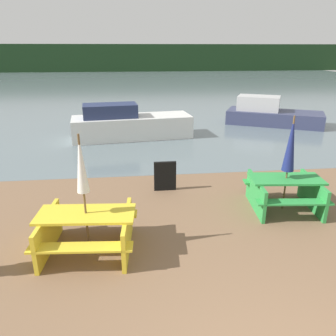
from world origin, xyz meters
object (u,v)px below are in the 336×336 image
object	(u,v)px
picnic_table_yellow	(87,228)
umbrella_navy	(291,145)
picnic_table_green	(285,190)
boat	(129,125)
umbrella_white	(81,166)
signboard	(165,176)
boat_second	(270,114)

from	to	relation	value
picnic_table_yellow	umbrella_navy	size ratio (longest dim) A/B	0.84
picnic_table_green	boat	world-z (taller)	boat
picnic_table_green	umbrella_white	size ratio (longest dim) A/B	0.78
umbrella_navy	signboard	xyz separation A→B (m)	(-2.51, 1.30, -1.11)
picnic_table_green	signboard	distance (m)	2.83
umbrella_navy	boat	distance (m)	7.48
picnic_table_green	boat	bearing A→B (deg)	117.33
boat	umbrella_white	bearing A→B (deg)	-102.26
picnic_table_yellow	signboard	size ratio (longest dim) A/B	2.34
picnic_table_green	boat_second	xyz separation A→B (m)	(3.17, 8.39, 0.03)
umbrella_navy	umbrella_white	bearing A→B (deg)	-164.20
picnic_table_green	signboard	size ratio (longest dim) A/B	2.21
boat	picnic_table_green	bearing A→B (deg)	-69.69
picnic_table_yellow	boat	size ratio (longest dim) A/B	0.37
umbrella_navy	boat_second	distance (m)	9.02
picnic_table_green	umbrella_white	world-z (taller)	umbrella_white
boat	picnic_table_yellow	bearing A→B (deg)	-102.26
signboard	picnic_table_green	bearing A→B (deg)	-27.34
picnic_table_green	umbrella_navy	xyz separation A→B (m)	(0.00, -0.00, 1.05)
boat_second	signboard	xyz separation A→B (m)	(-5.68, -7.09, -0.10)
umbrella_white	picnic_table_yellow	bearing A→B (deg)	90.00
umbrella_white	signboard	size ratio (longest dim) A/B	2.82
picnic_table_yellow	boat_second	size ratio (longest dim) A/B	0.39
boat	signboard	size ratio (longest dim) A/B	6.36
signboard	umbrella_navy	bearing A→B (deg)	-27.34
picnic_table_yellow	umbrella_navy	bearing A→B (deg)	15.80
umbrella_navy	umbrella_white	xyz separation A→B (m)	(-4.12, -1.16, 0.11)
picnic_table_green	signboard	xyz separation A→B (m)	(-2.51, 1.30, -0.06)
umbrella_white	boat_second	bearing A→B (deg)	52.67
picnic_table_green	boat_second	distance (m)	8.97
signboard	picnic_table_yellow	bearing A→B (deg)	-123.14
boat	signboard	distance (m)	5.37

